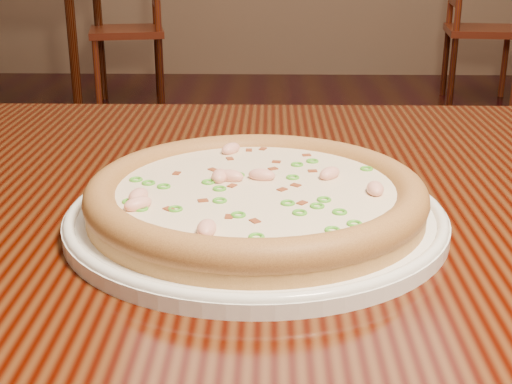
{
  "coord_description": "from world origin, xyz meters",
  "views": [
    {
      "loc": [
        -0.16,
        -0.69,
        0.99
      ],
      "look_at": [
        -0.17,
        -0.12,
        0.78
      ],
      "focal_mm": 50.0,
      "sensor_mm": 36.0,
      "label": 1
    }
  ],
  "objects_px": {
    "hero_table": "(381,300)",
    "chair_b": "(136,30)",
    "plate": "(256,215)",
    "chair_c": "(474,29)",
    "pizza": "(256,195)"
  },
  "relations": [
    {
      "from": "hero_table",
      "to": "chair_b",
      "type": "relative_size",
      "value": 1.26
    },
    {
      "from": "plate",
      "to": "chair_b",
      "type": "bearing_deg",
      "value": 102.06
    },
    {
      "from": "plate",
      "to": "chair_c",
      "type": "relative_size",
      "value": 0.34
    },
    {
      "from": "chair_b",
      "to": "chair_c",
      "type": "height_order",
      "value": "same"
    },
    {
      "from": "plate",
      "to": "pizza",
      "type": "distance_m",
      "value": 0.02
    },
    {
      "from": "hero_table",
      "to": "chair_b",
      "type": "height_order",
      "value": "chair_b"
    },
    {
      "from": "plate",
      "to": "pizza",
      "type": "xyz_separation_m",
      "value": [
        -0.0,
        -0.0,
        0.02
      ]
    },
    {
      "from": "chair_b",
      "to": "chair_c",
      "type": "distance_m",
      "value": 2.0
    },
    {
      "from": "hero_table",
      "to": "pizza",
      "type": "xyz_separation_m",
      "value": [
        -0.12,
        -0.05,
        0.13
      ]
    },
    {
      "from": "plate",
      "to": "chair_b",
      "type": "relative_size",
      "value": 0.34
    },
    {
      "from": "hero_table",
      "to": "pizza",
      "type": "distance_m",
      "value": 0.18
    },
    {
      "from": "pizza",
      "to": "chair_c",
      "type": "bearing_deg",
      "value": 72.13
    },
    {
      "from": "chair_c",
      "to": "plate",
      "type": "bearing_deg",
      "value": -107.87
    },
    {
      "from": "plate",
      "to": "chair_c",
      "type": "xyz_separation_m",
      "value": [
        1.21,
        3.76,
        -0.32
      ]
    },
    {
      "from": "plate",
      "to": "chair_c",
      "type": "bearing_deg",
      "value": 72.13
    }
  ]
}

